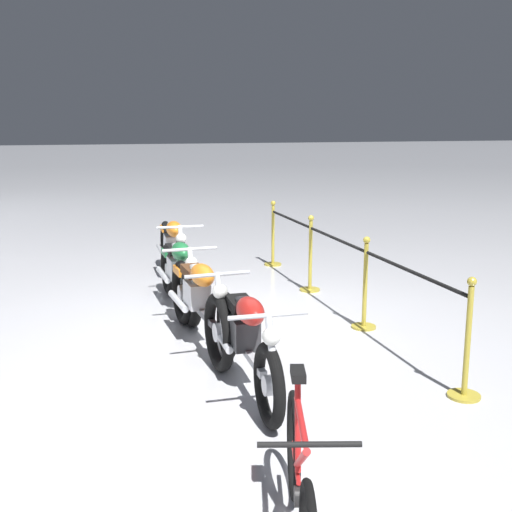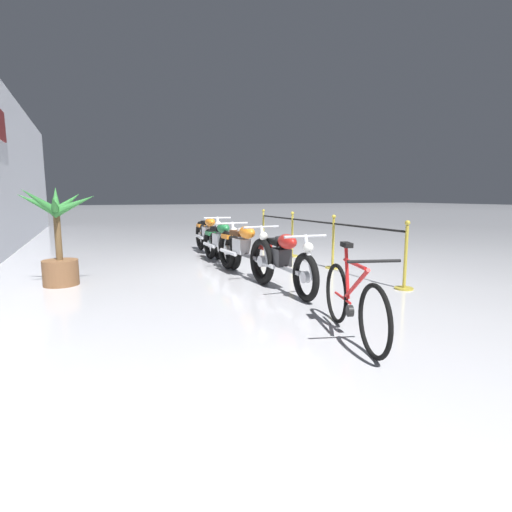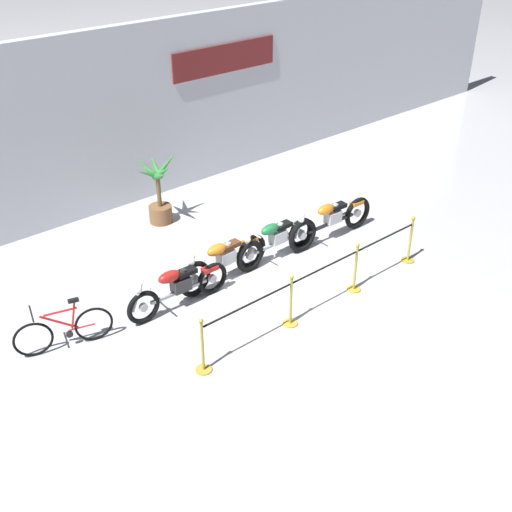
% 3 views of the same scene
% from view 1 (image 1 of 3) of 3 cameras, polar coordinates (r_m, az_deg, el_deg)
% --- Properties ---
extents(ground_plane, '(120.00, 120.00, 0.00)m').
position_cam_1_polar(ground_plane, '(7.70, -0.74, -5.49)').
color(ground_plane, silver).
extents(motorcycle_red_0, '(2.19, 0.62, 0.91)m').
position_cam_1_polar(motorcycle_red_0, '(5.60, -0.97, -7.29)').
color(motorcycle_red_0, black).
rests_on(motorcycle_red_0, ground).
extents(motorcycle_orange_1, '(2.25, 0.62, 0.95)m').
position_cam_1_polar(motorcycle_orange_1, '(6.68, -5.14, -4.00)').
color(motorcycle_orange_1, black).
rests_on(motorcycle_orange_1, ground).
extents(motorcycle_green_2, '(2.16, 0.62, 0.92)m').
position_cam_1_polar(motorcycle_green_2, '(7.99, -6.89, -1.58)').
color(motorcycle_green_2, black).
rests_on(motorcycle_green_2, ground).
extents(motorcycle_orange_3, '(2.44, 0.62, 0.96)m').
position_cam_1_polar(motorcycle_orange_3, '(9.44, -7.40, 0.64)').
color(motorcycle_orange_3, black).
rests_on(motorcycle_orange_3, ground).
extents(bicycle, '(1.64, 0.60, 0.94)m').
position_cam_1_polar(bicycle, '(3.70, 3.93, -19.71)').
color(bicycle, black).
rests_on(bicycle, ground).
extents(stanchion_far_left, '(5.44, 0.28, 1.05)m').
position_cam_1_polar(stanchion_far_left, '(6.91, 11.18, -2.09)').
color(stanchion_far_left, gold).
rests_on(stanchion_far_left, ground).
extents(stanchion_mid_left, '(0.28, 0.28, 1.05)m').
position_cam_1_polar(stanchion_mid_left, '(7.33, 9.64, -3.65)').
color(stanchion_mid_left, gold).
rests_on(stanchion_mid_left, ground).
extents(stanchion_mid_right, '(0.28, 0.28, 1.05)m').
position_cam_1_polar(stanchion_mid_right, '(8.85, 4.84, -0.84)').
color(stanchion_mid_right, gold).
rests_on(stanchion_mid_right, ground).
extents(stanchion_far_right, '(0.28, 0.28, 1.05)m').
position_cam_1_polar(stanchion_far_right, '(10.40, 1.52, 1.12)').
color(stanchion_far_right, gold).
rests_on(stanchion_far_right, ground).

